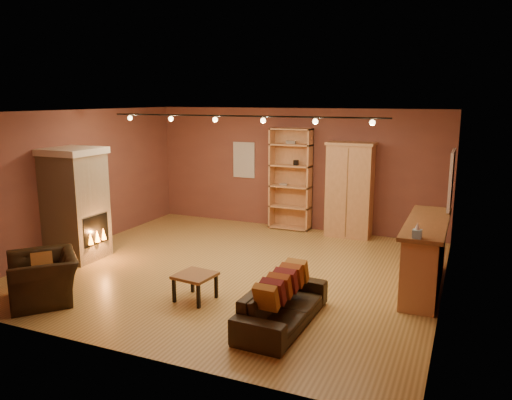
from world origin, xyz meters
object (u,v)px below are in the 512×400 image
at_px(fireplace, 76,204).
at_px(armoire, 350,190).
at_px(loveseat, 283,297).
at_px(armchair, 43,270).
at_px(bookcase, 291,178).
at_px(bar_counter, 425,255).
at_px(coffee_table, 195,278).

bearing_deg(fireplace, armoire, 39.13).
bearing_deg(armoire, loveseat, -87.64).
bearing_deg(armchair, bookcase, 110.73).
xyz_separation_m(bookcase, armoire, (1.41, -0.14, -0.15)).
height_order(fireplace, bookcase, bookcase).
xyz_separation_m(fireplace, armoire, (4.41, 3.58, -0.01)).
relative_size(armoire, armchair, 1.63).
height_order(bar_counter, loveseat, bar_counter).
distance_m(armchair, coffee_table, 2.30).
bearing_deg(loveseat, fireplace, 77.95).
bearing_deg(fireplace, loveseat, -13.86).
relative_size(loveseat, armchair, 1.43).
xyz_separation_m(fireplace, bar_counter, (6.24, 0.97, -0.49)).
bearing_deg(armoire, fireplace, -140.87).
distance_m(fireplace, armchair, 2.16).
distance_m(bookcase, armchair, 5.94).
distance_m(bookcase, loveseat, 5.18).
xyz_separation_m(fireplace, armchair, (1.00, -1.82, -0.58)).
height_order(fireplace, bar_counter, fireplace).
bearing_deg(armchair, loveseat, 51.38).
relative_size(bar_counter, loveseat, 1.27).
relative_size(armoire, bar_counter, 0.89).
bearing_deg(armchair, bar_counter, 68.62).
height_order(fireplace, armoire, fireplace).
distance_m(bookcase, armoire, 1.42).
relative_size(armchair, coffee_table, 2.13).
bearing_deg(coffee_table, armchair, -156.23).
height_order(armoire, coffee_table, armoire).
height_order(loveseat, armchair, armchair).
bearing_deg(armchair, armoire, 98.34).
height_order(armoire, armchair, armoire).
distance_m(armoire, coffee_table, 4.72).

